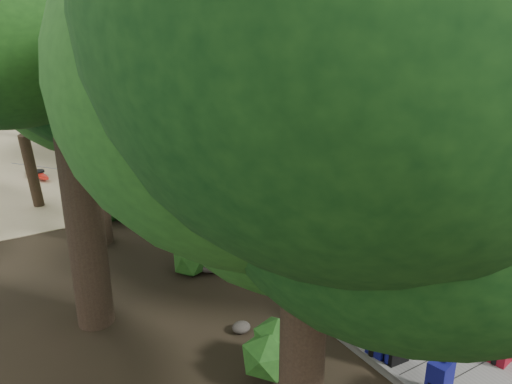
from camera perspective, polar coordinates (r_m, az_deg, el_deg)
ground at (r=11.59m, az=4.43°, el=-8.37°), size 120.00×120.00×0.00m
sand_beach at (r=25.59m, az=-17.15°, el=6.24°), size 40.00×22.00×0.02m
boardwalk at (r=12.29m, az=1.70°, el=-6.32°), size 2.00×12.00×0.12m
backpack_left_a at (r=8.07m, az=20.26°, el=-19.26°), size 0.44×0.35×0.72m
backpack_left_b at (r=8.61m, az=15.75°, el=-16.12°), size 0.40×0.29×0.70m
backpack_left_c at (r=8.68m, az=14.20°, el=-15.27°), size 0.47×0.37×0.80m
backpack_left_d at (r=9.65m, az=7.81°, el=-11.81°), size 0.41×0.33×0.57m
backpack_right_a at (r=9.19m, az=26.42°, el=-15.20°), size 0.42×0.33×0.67m
backpack_right_b at (r=9.45m, az=22.02°, el=-13.28°), size 0.46×0.36×0.75m
backpack_right_c at (r=9.67m, az=20.22°, el=-12.44°), size 0.49×0.43×0.70m
backpack_right_d at (r=10.13m, az=16.10°, el=-10.83°), size 0.43×0.35×0.58m
duffel_right_khaki at (r=10.53m, az=14.77°, el=-10.19°), size 0.55×0.63×0.35m
duffel_right_black at (r=10.98m, az=11.58°, el=-8.51°), size 0.48×0.68×0.40m
suitcase_on_boardwalk at (r=9.39m, az=9.27°, el=-12.78°), size 0.41×0.26×0.59m
lone_suitcase_on_sand at (r=18.02m, az=-9.08°, el=2.85°), size 0.50×0.38×0.69m
hat_brown at (r=8.38m, az=15.76°, el=-13.89°), size 0.38×0.38×0.12m
hat_white at (r=8.40m, az=14.39°, el=-12.77°), size 0.39×0.39×0.13m
kayak at (r=19.28m, az=-23.68°, el=1.98°), size 1.47×3.51×0.34m
sun_lounger at (r=21.02m, az=-4.92°, el=5.30°), size 0.99×2.11×0.65m
tree_right_b at (r=12.80m, az=26.54°, el=13.07°), size 4.95×4.95×8.84m
tree_right_c at (r=14.18m, az=13.98°, el=14.85°), size 5.10×5.10×8.84m
tree_right_d at (r=16.71m, az=13.79°, el=19.64°), size 6.15×6.15×11.28m
tree_right_e at (r=18.22m, az=4.80°, el=16.99°), size 5.20×5.20×9.37m
tree_right_f at (r=21.35m, az=5.20°, el=18.21°), size 5.64×5.64×10.06m
tree_left_a at (r=4.88m, az=5.89°, el=-2.32°), size 4.27×4.27×7.12m
tree_left_b at (r=8.57m, az=-20.98°, el=13.80°), size 5.25×5.25×9.45m
tree_left_c at (r=12.24m, az=-19.15°, el=12.59°), size 4.79×4.79×8.33m
tree_back_a at (r=24.05m, az=-21.94°, el=16.04°), size 5.32×5.32×9.20m
tree_back_b at (r=25.16m, az=-13.43°, el=16.47°), size 4.92×4.92×8.79m
tree_back_c at (r=26.72m, az=-7.74°, el=17.24°), size 5.05×5.05×9.09m
palm_right_a at (r=16.82m, az=2.92°, el=13.21°), size 4.24×4.24×7.23m
palm_right_b at (r=21.71m, az=-1.54°, el=14.79°), size 3.84×3.84×7.41m
palm_right_c at (r=22.25m, az=-10.49°, el=14.67°), size 4.69×4.69×7.47m
palm_left_a at (r=15.59m, az=-26.02°, el=10.14°), size 4.30×4.30×6.83m
rock_left_b at (r=9.31m, az=-1.69°, el=-15.19°), size 0.34×0.31×0.19m
rock_left_c at (r=11.30m, az=-5.20°, el=-8.23°), size 0.59×0.53×0.33m
rock_left_d at (r=13.54m, az=-11.07°, el=-4.06°), size 0.33×0.30×0.18m
rock_right_b at (r=12.47m, az=17.02°, el=-6.54°), size 0.42×0.38×0.23m
rock_right_c at (r=13.66m, az=7.86°, el=-3.70°), size 0.30×0.27×0.17m
shrub_left_a at (r=8.17m, az=1.67°, el=-17.71°), size 0.98×0.98×0.88m
shrub_left_b at (r=11.30m, az=-7.03°, el=-6.88°), size 0.92×0.92×0.83m
shrub_left_c at (r=14.46m, az=-16.16°, el=-0.86°), size 1.30×1.30×1.17m
shrub_right_a at (r=11.10m, az=22.68°, el=-8.97°), size 0.87×0.87×0.78m
shrub_right_b at (r=14.21m, az=9.83°, el=-1.06°), size 1.13×1.13×1.01m
shrub_right_c at (r=16.79m, az=-0.89°, el=1.99°), size 0.88×0.88×0.79m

